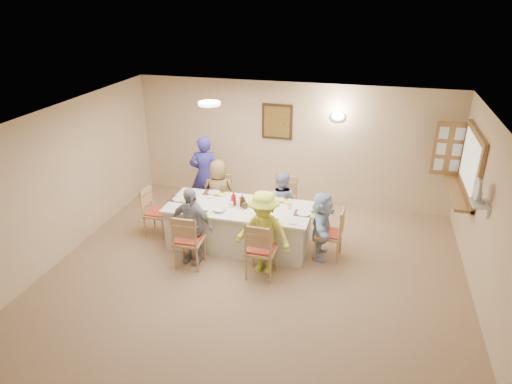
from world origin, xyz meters
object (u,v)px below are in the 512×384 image
(serving_hatch, at_px, (471,165))
(chair_left_end, at_px, (157,212))
(desk_fan, at_px, (479,194))
(chair_back_right, at_px, (282,204))
(chair_front_left, at_px, (189,239))
(diner_back_right, at_px, (281,202))
(dining_table, at_px, (239,226))
(chair_front_right, at_px, (262,248))
(caregiver, at_px, (205,175))
(condiment_ketchup, at_px, (234,198))
(diner_front_left, at_px, (191,226))
(diner_right_end, at_px, (322,225))
(diner_back_left, at_px, (219,193))
(chair_right_end, at_px, (329,233))
(chair_back_left, at_px, (221,199))
(diner_front_right, at_px, (263,233))

(serving_hatch, xyz_separation_m, chair_left_end, (-5.26, -1.02, -1.05))
(desk_fan, distance_m, chair_back_right, 3.37)
(chair_front_left, distance_m, diner_back_right, 1.91)
(dining_table, relative_size, chair_left_end, 2.74)
(chair_front_right, relative_size, chair_left_end, 1.07)
(desk_fan, xyz_separation_m, caregiver, (-4.65, 1.48, -0.76))
(diner_back_right, bearing_deg, condiment_ketchup, 49.50)
(caregiver, height_order, condiment_ketchup, caregiver)
(dining_table, xyz_separation_m, chair_back_right, (0.60, 0.80, 0.12))
(chair_left_end, distance_m, diner_front_left, 1.19)
(chair_back_right, distance_m, chair_front_right, 1.60)
(diner_right_end, bearing_deg, dining_table, 88.82)
(serving_hatch, relative_size, diner_front_left, 1.14)
(chair_front_right, height_order, condiment_ketchup, condiment_ketchup)
(diner_back_left, bearing_deg, chair_front_left, 78.28)
(diner_back_right, relative_size, condiment_ketchup, 4.68)
(diner_right_end, bearing_deg, diner_back_left, 70.21)
(desk_fan, relative_size, dining_table, 0.12)
(chair_front_left, height_order, chair_left_end, chair_front_left)
(chair_front_left, height_order, chair_right_end, chair_front_left)
(chair_right_end, xyz_separation_m, diner_right_end, (-0.13, 0.00, 0.13))
(chair_right_end, xyz_separation_m, condiment_ketchup, (-1.65, 0.03, 0.43))
(diner_back_right, distance_m, caregiver, 1.73)
(desk_fan, bearing_deg, chair_left_end, 176.37)
(chair_front_right, bearing_deg, chair_left_end, -19.22)
(serving_hatch, relative_size, caregiver, 0.95)
(diner_right_end, bearing_deg, chair_right_end, -91.18)
(chair_back_left, bearing_deg, serving_hatch, -2.81)
(serving_hatch, relative_size, diner_back_right, 1.27)
(desk_fan, distance_m, condiment_ketchup, 3.77)
(condiment_ketchup, bearing_deg, chair_left_end, -179.00)
(chair_left_end, bearing_deg, chair_back_right, -67.96)
(chair_front_left, height_order, diner_back_left, diner_back_left)
(diner_front_right, relative_size, caregiver, 0.88)
(diner_back_right, xyz_separation_m, condiment_ketchup, (-0.70, -0.65, 0.29))
(dining_table, xyz_separation_m, chair_back_left, (-0.60, 0.80, 0.08))
(dining_table, height_order, diner_front_left, diner_front_left)
(chair_right_end, bearing_deg, chair_front_left, -66.10)
(chair_back_left, bearing_deg, caregiver, 136.34)
(chair_back_left, relative_size, diner_back_right, 0.77)
(diner_right_end, relative_size, caregiver, 0.74)
(diner_front_right, bearing_deg, chair_right_end, 43.85)
(chair_front_left, relative_size, diner_front_left, 0.72)
(diner_front_right, bearing_deg, chair_front_right, -81.74)
(diner_front_right, bearing_deg, diner_right_end, 47.93)
(chair_front_right, height_order, caregiver, caregiver)
(dining_table, height_order, chair_right_end, chair_right_end)
(chair_front_left, distance_m, caregiver, 2.03)
(chair_front_left, xyz_separation_m, diner_back_right, (1.20, 1.48, 0.12))
(chair_left_end, relative_size, diner_front_right, 0.65)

